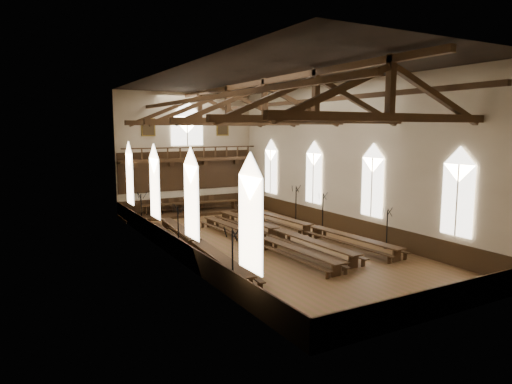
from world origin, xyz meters
TOP-DOWN VIEW (x-y plane):
  - ground at (0.00, 0.00)m, footprint 26.00×26.00m
  - room_walls at (0.00, 0.00)m, footprint 26.00×26.00m
  - wainscot_band at (0.00, 0.00)m, footprint 12.00×26.00m
  - side_windows at (-0.00, -0.00)m, footprint 11.85×19.80m
  - end_window at (0.00, 12.90)m, footprint 2.80×0.12m
  - minstrels_gallery at (0.00, 12.66)m, footprint 11.80×1.24m
  - portraits at (0.00, 12.90)m, footprint 7.75×0.09m
  - roof_trusses at (0.00, -0.00)m, footprint 11.70×25.70m
  - refectory_row_a at (-4.56, -0.26)m, footprint 2.08×14.62m
  - refectory_row_b at (-0.74, -0.76)m, footprint 1.73×13.88m
  - refectory_row_c at (0.96, 0.15)m, footprint 1.78×14.57m
  - refectory_row_d at (3.50, -0.14)m, footprint 1.98×14.45m
  - dais at (-0.36, 11.40)m, footprint 11.40×3.10m
  - high_table at (-0.36, 11.40)m, footprint 8.00×1.90m
  - high_chairs at (-0.36, 12.18)m, footprint 5.02×0.52m
  - candelabrum_left_near at (-5.55, -6.76)m, footprint 0.85×0.84m
  - candelabrum_left_mid at (-5.55, 0.00)m, footprint 0.77×0.89m
  - candelabrum_left_far at (-5.55, 7.49)m, footprint 0.71×0.81m
  - candelabrum_right_near at (5.55, -4.69)m, footprint 0.70×0.72m
  - candelabrum_right_mid at (5.55, 1.40)m, footprint 0.76×0.76m
  - candelabrum_right_far at (5.55, 4.71)m, footprint 0.80×0.81m

SIDE VIEW (x-z plane):
  - ground at x=0.00m, z-range 0.00..0.00m
  - dais at x=-0.36m, z-range 0.00..0.21m
  - refectory_row_b at x=-0.74m, z-range 0.16..0.85m
  - refectory_row_d at x=3.50m, z-range 0.17..0.92m
  - refectory_row_a at x=-4.56m, z-range 0.18..0.94m
  - refectory_row_c at x=0.96m, z-range 0.18..0.94m
  - wainscot_band at x=0.00m, z-range 0.00..1.20m
  - candelabrum_right_near at x=5.55m, z-range -0.47..1.93m
  - candelabrum_right_mid at x=5.55m, z-range -0.50..2.06m
  - high_chairs at x=-0.36m, z-range 0.26..1.34m
  - candelabrum_left_far at x=-5.55m, z-range -0.51..2.11m
  - candelabrum_right_far at x=5.55m, z-range -0.53..2.19m
  - high_table at x=-0.36m, z-range 0.46..1.21m
  - candelabrum_left_near at x=-5.55m, z-range -0.56..2.30m
  - candelabrum_left_mid at x=-5.55m, z-range -0.56..2.31m
  - side_windows at x=0.00m, z-range 1.49..5.99m
  - minstrels_gallery at x=0.00m, z-range 2.06..5.76m
  - room_walls at x=0.00m, z-range -6.54..19.46m
  - portraits at x=0.00m, z-range 6.38..7.82m
  - end_window at x=0.00m, z-range 5.32..9.12m
  - roof_trusses at x=0.00m, z-range 6.82..9.62m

